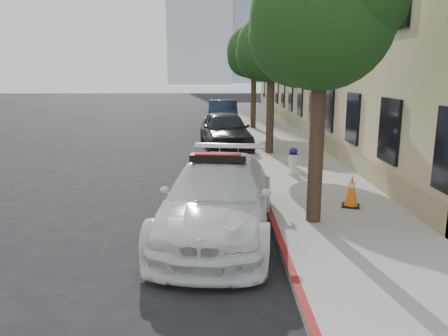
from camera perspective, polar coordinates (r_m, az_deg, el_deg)
name	(u,v)px	position (r m, az deg, el deg)	size (l,w,h in m)	color
ground	(183,201)	(11.25, -5.33, -4.28)	(120.00, 120.00, 0.00)	black
sidewalk	(274,139)	(21.16, 6.56, 3.75)	(3.20, 50.00, 0.15)	gray
curb_strip	(242,139)	(21.02, 2.39, 3.76)	(0.12, 50.00, 0.15)	maroon
building	(363,41)	(27.12, 17.70, 15.57)	(8.00, 36.00, 10.00)	tan
tower_right	(243,12)	(147.18, 2.49, 19.67)	(14.00, 14.00, 44.00)	#9EA8B7
tree_near	(324,16)	(9.03, 12.94, 18.81)	(2.92, 2.82, 5.62)	black
tree_mid	(272,46)	(16.89, 6.35, 15.50)	(2.77, 2.64, 5.43)	black
tree_far	(255,51)	(24.85, 4.03, 15.03)	(3.10, 3.00, 5.81)	black
police_car	(218,198)	(8.77, -0.77, -3.89)	(2.71, 5.41, 1.66)	white
parked_car_mid	(225,130)	(18.67, 0.14, 4.95)	(1.90, 4.72, 1.61)	black
parked_car_far	(223,114)	(26.46, -0.15, 7.11)	(1.68, 4.82, 1.59)	#141F33
fire_hydrant	(293,162)	(13.45, 9.00, 0.81)	(0.35, 0.32, 0.83)	silver
traffic_cone	(352,191)	(10.56, 16.33, -2.88)	(0.50, 0.50, 0.76)	black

